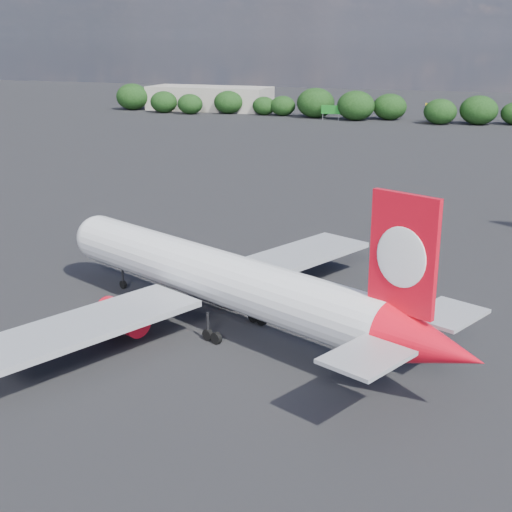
% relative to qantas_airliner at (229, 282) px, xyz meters
% --- Properties ---
extents(ground, '(500.00, 500.00, 0.00)m').
position_rel_qantas_airliner_xyz_m(ground, '(-12.58, 45.41, -4.55)').
color(ground, black).
rests_on(ground, ground).
extents(qantas_airliner, '(43.51, 41.94, 14.94)m').
position_rel_qantas_airliner_xyz_m(qantas_airliner, '(0.00, 0.00, 0.00)').
color(qantas_airliner, white).
rests_on(qantas_airliner, ground).
extents(terminal_building, '(42.00, 16.00, 8.00)m').
position_rel_qantas_airliner_xyz_m(terminal_building, '(-77.58, 177.41, -0.55)').
color(terminal_building, gray).
rests_on(terminal_building, ground).
extents(highway_sign, '(6.00, 0.30, 4.50)m').
position_rel_qantas_airliner_xyz_m(highway_sign, '(-30.58, 161.41, -1.42)').
color(highway_sign, '#14681A').
rests_on(highway_sign, ground).
extents(billboard_yellow, '(5.00, 0.30, 5.50)m').
position_rel_qantas_airliner_xyz_m(billboard_yellow, '(-0.58, 167.41, -0.68)').
color(billboard_yellow, yellow).
rests_on(billboard_yellow, ground).
extents(horizon_treeline, '(209.30, 17.40, 9.28)m').
position_rel_qantas_airliner_xyz_m(horizon_treeline, '(-5.42, 165.51, -0.52)').
color(horizon_treeline, black).
rests_on(horizon_treeline, ground).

